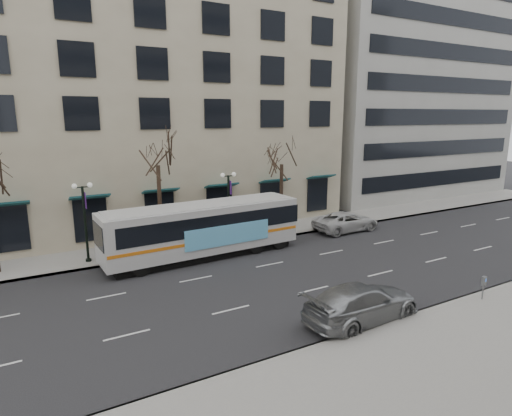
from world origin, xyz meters
TOP-DOWN VIEW (x-y plane):
  - ground at (0.00, 0.00)m, footprint 160.00×160.00m
  - sidewalk_far at (5.00, 9.00)m, footprint 80.00×4.00m
  - building_hotel at (-2.00, 21.00)m, footprint 40.00×20.00m
  - building_office at (32.00, 21.00)m, footprint 25.00×20.00m
  - tree_far_mid at (0.00, 8.80)m, footprint 3.60×3.60m
  - tree_far_right at (10.00, 8.80)m, footprint 3.60×3.60m
  - lamp_post_left at (-4.99, 8.20)m, footprint 1.22×0.45m
  - lamp_post_right at (5.01, 8.20)m, footprint 1.22×0.45m
  - city_bus at (2.05, 5.80)m, footprint 13.45×3.49m
  - silver_car at (4.82, -6.20)m, footprint 6.08×2.72m
  - white_pickup at (14.66, 6.20)m, footprint 5.65×2.65m
  - pay_station at (11.53, -7.75)m, footprint 0.29×0.22m

SIDE VIEW (x-z plane):
  - ground at x=0.00m, z-range 0.00..0.00m
  - sidewalk_far at x=5.00m, z-range 0.00..0.15m
  - white_pickup at x=14.66m, z-range 0.00..1.56m
  - silver_car at x=4.82m, z-range 0.00..1.73m
  - pay_station at x=11.53m, z-range 0.42..1.64m
  - city_bus at x=2.05m, z-range 0.17..3.78m
  - lamp_post_left at x=-4.99m, z-range 0.34..5.55m
  - lamp_post_right at x=5.01m, z-range 0.34..5.55m
  - tree_far_right at x=10.00m, z-range 2.39..10.45m
  - tree_far_mid at x=0.00m, z-range 2.63..11.18m
  - building_hotel at x=-2.00m, z-range 0.00..24.00m
  - building_office at x=32.00m, z-range 0.00..35.00m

